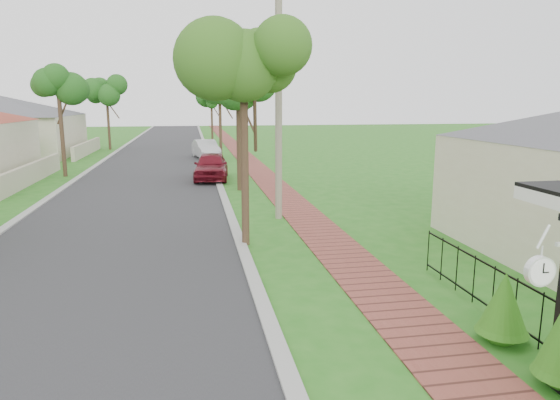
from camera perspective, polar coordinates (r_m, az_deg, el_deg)
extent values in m
plane|color=#256C19|center=(7.90, -4.15, -19.56)|extent=(160.00, 160.00, 0.00)
cube|color=#28282B|center=(27.16, -14.97, 2.26)|extent=(7.00, 120.00, 0.02)
cube|color=#9E9E99|center=(27.09, -7.25, 2.53)|extent=(0.30, 120.00, 0.10)
cube|color=#9E9E99|center=(27.71, -22.51, 1.95)|extent=(0.30, 120.00, 0.10)
cube|color=brown|center=(27.34, -1.80, 2.69)|extent=(1.50, 120.00, 0.03)
cube|color=black|center=(9.28, 27.93, -9.58)|extent=(0.03, 8.00, 0.03)
cube|color=black|center=(9.57, 27.49, -14.08)|extent=(0.03, 8.00, 0.03)
cylinder|color=black|center=(9.44, 27.68, -12.15)|extent=(0.02, 0.02, 1.00)
cylinder|color=black|center=(9.93, 25.31, -10.80)|extent=(0.02, 0.02, 1.00)
cylinder|color=black|center=(10.43, 23.19, -9.55)|extent=(0.02, 0.02, 1.00)
cylinder|color=black|center=(10.96, 21.28, -8.42)|extent=(0.02, 0.02, 1.00)
cylinder|color=black|center=(11.50, 19.55, -7.38)|extent=(0.02, 0.02, 1.00)
cylinder|color=black|center=(12.05, 17.99, -6.43)|extent=(0.02, 0.02, 1.00)
cylinder|color=black|center=(12.61, 16.58, -5.56)|extent=(0.02, 0.02, 1.00)
cylinder|color=#382619|center=(22.93, -4.73, 6.74)|extent=(0.22, 0.22, 4.55)
sphere|color=#1A4A13|center=(22.87, -4.82, 12.76)|extent=(1.70, 1.70, 1.70)
cylinder|color=#382619|center=(36.85, -6.84, 8.64)|extent=(0.22, 0.22, 4.90)
sphere|color=#1A4A13|center=(36.83, -6.93, 12.66)|extent=(1.70, 1.70, 1.70)
cylinder|color=#382619|center=(50.84, -7.78, 8.89)|extent=(0.22, 0.22, 4.20)
sphere|color=#1A4A13|center=(50.80, -7.85, 11.40)|extent=(1.70, 1.70, 1.70)
cylinder|color=#382619|center=(29.60, -23.67, 7.18)|extent=(0.22, 0.22, 4.90)
sphere|color=#1A4A13|center=(29.58, -24.07, 12.18)|extent=(1.70, 1.70, 1.70)
cylinder|color=#382619|center=(45.31, -19.01, 8.35)|extent=(0.22, 0.22, 4.55)
sphere|color=#1A4A13|center=(45.28, -19.21, 11.39)|extent=(1.70, 1.70, 1.70)
sphere|color=#176313|center=(9.54, 24.01, -13.11)|extent=(0.68, 0.68, 0.68)
cone|color=#176313|center=(9.36, 24.24, -10.39)|extent=(0.77, 0.77, 0.97)
cube|color=#BFB299|center=(28.13, -26.46, 2.79)|extent=(0.25, 10.00, 1.00)
cube|color=#BFB299|center=(41.67, -21.18, 5.56)|extent=(0.25, 10.00, 1.00)
imported|color=maroon|center=(26.41, -7.86, 3.84)|extent=(2.05, 4.30, 1.42)
imported|color=silver|center=(36.38, -8.46, 5.73)|extent=(2.07, 4.19, 1.32)
cylinder|color=#382619|center=(13.95, -4.05, 3.86)|extent=(0.22, 0.22, 4.53)
sphere|color=#37671E|center=(13.85, -4.19, 13.73)|extent=(2.25, 2.25, 2.25)
cylinder|color=gray|center=(17.09, -0.16, 11.21)|extent=(0.24, 0.24, 8.08)
cylinder|color=white|center=(7.14, 27.69, -5.77)|extent=(0.02, 0.02, 0.28)
cylinder|color=white|center=(7.19, 27.56, -7.21)|extent=(0.40, 0.10, 0.40)
cylinder|color=white|center=(7.15, 27.82, -7.34)|extent=(0.34, 0.01, 0.34)
cylinder|color=white|center=(7.23, 27.29, -7.09)|extent=(0.34, 0.01, 0.34)
cube|color=black|center=(7.13, 27.92, -6.89)|extent=(0.01, 0.01, 0.13)
cube|color=black|center=(7.17, 28.11, -7.33)|extent=(0.08, 0.01, 0.02)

